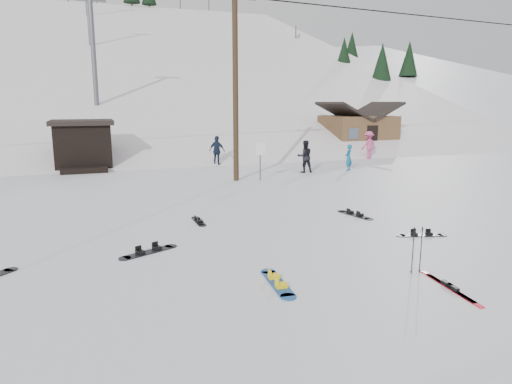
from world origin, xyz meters
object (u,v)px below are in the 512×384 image
object	(u,v)px
utility_pole	(235,82)
hero_skis	(450,287)
hero_snowboard	(277,283)
cabin	(358,132)

from	to	relation	value
utility_pole	hero_skis	xyz separation A→B (m)	(0.25, -14.02, -4.65)
utility_pole	hero_snowboard	bearing A→B (deg)	-103.38
utility_pole	hero_snowboard	xyz separation A→B (m)	(-3.00, -12.60, -4.65)
cabin	hero_skis	bearing A→B (deg)	-117.97
utility_pole	hero_skis	world-z (taller)	utility_pole
utility_pole	cabin	world-z (taller)	utility_pole
utility_pole	cabin	distance (m)	16.71
utility_pole	cabin	xyz separation A→B (m)	(13.00, 10.00, -3.20)
cabin	hero_snowboard	xyz separation A→B (m)	(-16.00, -22.60, -1.45)
cabin	hero_snowboard	bearing A→B (deg)	-125.30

